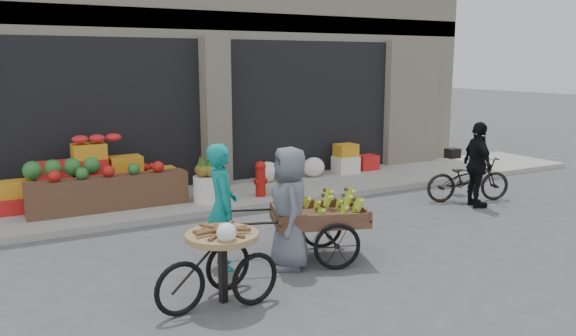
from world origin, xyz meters
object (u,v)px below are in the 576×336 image
fire_hydrant (261,177)px  vendor_grey (290,208)px  pineapple_bin (207,189)px  cyclist (478,165)px  banana_cart (316,214)px  tricycle_cart (222,256)px  vendor_woman (222,207)px  seated_person (215,171)px  bicycle (468,179)px  orange_bucket (284,186)px

fire_hydrant → vendor_grey: bearing=-109.8°
pineapple_bin → cyclist: (4.56, -2.37, 0.45)m
banana_cart → vendor_grey: bearing=-150.2°
fire_hydrant → tricycle_cart: tricycle_cart is taller
tricycle_cart → pineapple_bin: bearing=61.4°
fire_hydrant → vendor_woman: size_ratio=0.42×
fire_hydrant → vendor_woman: 3.63m
pineapple_bin → tricycle_cart: 4.33m
seated_person → vendor_grey: size_ratio=0.56×
vendor_grey → bicycle: size_ratio=0.96×
pineapple_bin → banana_cart: bearing=-84.2°
seated_person → cyclist: size_ratio=0.57×
fire_hydrant → bicycle: bicycle is taller
fire_hydrant → cyclist: size_ratio=0.43×
fire_hydrant → banana_cart: banana_cart is taller
seated_person → banana_cart: (-0.06, -3.97, 0.08)m
fire_hydrant → pineapple_bin: bearing=177.4°
vendor_woman → bicycle: vendor_woman is taller
cyclist → bicycle: bearing=-7.0°
bicycle → vendor_woman: bearing=120.4°
orange_bucket → cyclist: (2.96, -2.27, 0.55)m
orange_bucket → banana_cart: banana_cart is taller
vendor_grey → cyclist: bearing=121.5°
tricycle_cart → bicycle: 6.48m
vendor_woman → seated_person: bearing=-6.0°
fire_hydrant → tricycle_cart: bearing=-121.3°
vendor_woman → banana_cart: bearing=-90.6°
fire_hydrant → banana_cart: (-0.76, -3.32, 0.16)m
pineapple_bin → banana_cart: 3.40m
tricycle_cart → vendor_woman: bearing=57.2°
orange_bucket → vendor_grey: bearing=-117.2°
vendor_grey → bicycle: bearing=125.4°
seated_person → cyclist: 5.11m
banana_cart → vendor_woman: bearing=-175.8°
vendor_woman → vendor_grey: vendor_woman is taller
orange_bucket → banana_cart: (-1.26, -3.27, 0.39)m
pineapple_bin → cyclist: bearing=-27.4°
bicycle → cyclist: bearing=173.0°
orange_bucket → vendor_woman: bearing=-130.6°
vendor_grey → vendor_woman: bearing=-99.5°
bicycle → orange_bucket: bearing=79.0°
vendor_woman → vendor_grey: 0.90m
pineapple_bin → vendor_grey: vendor_grey is taller
orange_bucket → seated_person: (-1.20, 0.70, 0.31)m
seated_person → tricycle_cart: bearing=-120.6°
vendor_grey → cyclist: (4.69, 1.10, -0.01)m
orange_bucket → banana_cart: 3.53m
orange_bucket → vendor_grey: 3.83m
vendor_woman → cyclist: size_ratio=1.04×
pineapple_bin → cyclist: 5.16m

